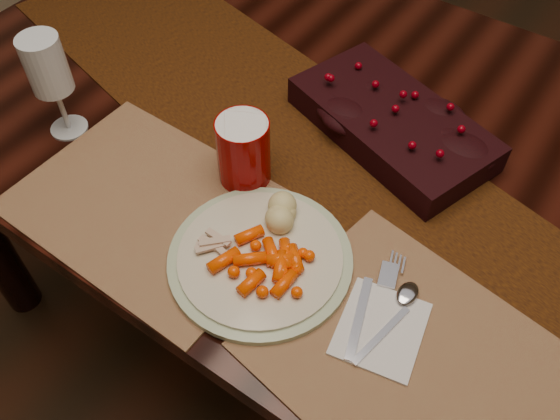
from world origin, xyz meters
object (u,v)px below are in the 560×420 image
Objects in this scene: dining_table at (355,263)px; wine_glass at (54,87)px; turkey_shreds at (219,241)px; placemat_main at (426,370)px; napkin at (381,329)px; baby_carrots at (261,266)px; red_cup at (244,151)px; dinner_plate at (260,258)px; mashed_potatoes at (271,206)px; centerpiece at (393,119)px.

wine_glass is (-0.49, -0.28, 0.47)m from dining_table.
turkey_shreds is 0.41m from wine_glass.
napkin is (-0.08, 0.02, 0.00)m from placemat_main.
placemat_main is 0.08m from napkin.
napkin is (0.27, 0.02, -0.02)m from turkey_shreds.
wine_glass is (-0.75, 0.05, 0.10)m from placemat_main.
baby_carrots reaches higher than napkin.
dining_table is at bearing 52.95° from red_cup.
mashed_potatoes reaches higher than dinner_plate.
red_cup is (-0.33, 0.12, 0.06)m from napkin.
placemat_main is 0.29m from dinner_plate.
napkin is at bearing 7.05° from baby_carrots.
napkin is 1.10× the size of red_cup.
dining_table is 0.50m from red_cup.
dinner_plate is at bearing -67.25° from mashed_potatoes.
dining_table is at bearing 137.31° from placemat_main.
turkey_shreds is at bearing 178.54° from baby_carrots.
mashed_potatoes is 0.44m from wine_glass.
turkey_shreds reaches higher than placemat_main.
wine_glass is at bearing 165.82° from napkin.
dining_table is 0.50m from dinner_plate.
wine_glass is (-0.40, 0.06, 0.07)m from turkey_shreds.
dinner_plate is at bearing -45.59° from red_cup.
placemat_main is at bearing -51.80° from dining_table.
wine_glass is (-0.46, 0.04, 0.09)m from dinner_plate.
dinner_plate is 1.44× the size of wine_glass.
placemat_main is (0.26, -0.37, -0.04)m from centerpiece.
baby_carrots is at bearing -51.03° from dinner_plate.
turkey_shreds is (-0.35, -0.00, 0.03)m from placemat_main.
turkey_shreds is (-0.09, -0.38, -0.01)m from centerpiece.
baby_carrots is 0.11m from mashed_potatoes.
centerpiece is 3.04× the size of red_cup.
dinner_plate is 2.33× the size of red_cup.
dinner_plate reaches higher than dining_table.
dinner_plate is 3.32× the size of mashed_potatoes.
centerpiece is at bearing 85.31° from dinner_plate.
mashed_potatoes is at bearing 4.60° from wine_glass.
placemat_main is 3.41× the size of napkin.
dinner_plate is (-0.03, -0.36, -0.03)m from centerpiece.
dinner_plate is at bearing 169.78° from napkin.
turkey_shreds is 0.36× the size of wine_glass.
turkey_shreds is (-0.03, -0.09, -0.02)m from mashed_potatoes.
placemat_main is at bearing 1.34° from baby_carrots.
placemat_main is (0.26, -0.33, 0.38)m from dining_table.
napkin is at bearing -16.41° from mashed_potatoes.
wine_glass is (-0.49, -0.32, 0.06)m from centerpiece.
placemat_main is 3.74× the size of red_cup.
baby_carrots is 0.49m from wine_glass.
mashed_potatoes is at bearing -101.88° from centerpiece.
baby_carrots is 0.19m from napkin.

